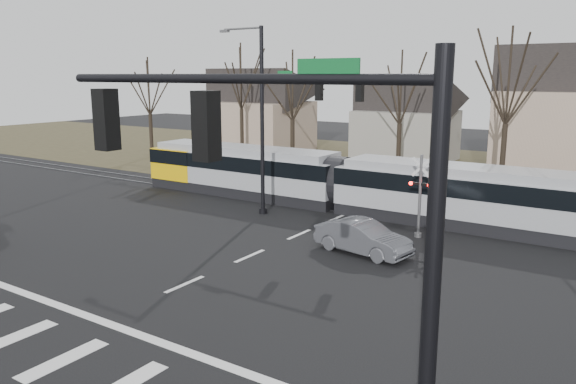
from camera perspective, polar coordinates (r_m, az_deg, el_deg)
The scene contains 15 objects.
ground at distance 20.25m, azimuth -14.43°, elevation -10.79°, with size 140.00×140.00×0.00m, color black.
grass_verge at distance 47.17m, azimuth 15.58°, elevation 2.05°, with size 140.00×28.00×0.01m, color #38331E.
crosswalk at distance 18.08m, azimuth -24.11°, elevation -14.30°, with size 27.00×2.60×0.01m.
stop_line at distance 19.20m, azimuth -18.48°, elevation -12.30°, with size 28.00×0.35×0.01m, color silver.
lane_dashes at distance 32.58m, azimuth 6.80°, elevation -1.84°, with size 0.18×30.00×0.01m.
rail_pair at distance 32.40m, azimuth 6.64°, elevation -1.87°, with size 90.00×1.52×0.06m.
tram at distance 30.18m, azimuth 16.52°, elevation -0.05°, with size 41.25×3.06×3.13m.
sedan at distance 24.71m, azimuth 7.60°, elevation -4.58°, with size 4.58×2.24×1.44m, color #4D4E54.
signal_pole_near_right at distance 7.91m, azimuth 1.34°, elevation -6.54°, with size 6.72×0.44×8.00m.
signal_pole_far at distance 29.90m, azimuth -0.16°, elevation 8.07°, with size 9.28×0.44×10.20m.
rail_crossing_signal at distance 27.36m, azimuth 13.23°, elevation -0.67°, with size 1.08×0.36×4.00m.
tree_row at distance 40.31m, azimuth 16.02°, elevation 7.59°, with size 59.20×7.20×10.00m.
house_a at distance 57.64m, azimuth -2.95°, elevation 8.63°, with size 9.72×8.64×8.60m.
house_b at distance 52.12m, azimuth 11.94°, elevation 7.51°, with size 8.64×7.56×7.65m.
house_c at distance 45.71m, azimuth 27.22°, elevation 7.49°, with size 10.80×8.64×10.10m.
Camera 1 is at (14.09, -12.36, 7.65)m, focal length 35.00 mm.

